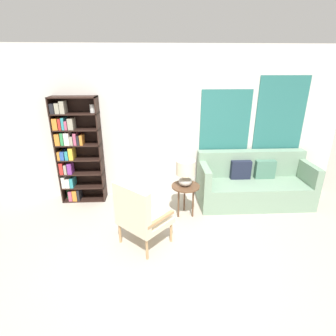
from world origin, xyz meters
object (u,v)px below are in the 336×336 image
object	(u,v)px
bookshelf	(74,150)
armchair	(138,214)
table_lamp	(185,171)
couch	(253,184)
side_table	(186,189)

from	to	relation	value
bookshelf	armchair	size ratio (longest dim) A/B	2.00
table_lamp	bookshelf	bearing A→B (deg)	161.20
bookshelf	couch	size ratio (longest dim) A/B	0.96
armchair	side_table	size ratio (longest dim) A/B	1.75
armchair	table_lamp	world-z (taller)	table_lamp
couch	side_table	size ratio (longest dim) A/B	3.66
couch	side_table	bearing A→B (deg)	-162.12
bookshelf	table_lamp	distance (m)	2.02
bookshelf	side_table	size ratio (longest dim) A/B	3.50
armchair	couch	size ratio (longest dim) A/B	0.48
bookshelf	side_table	world-z (taller)	bookshelf
table_lamp	armchair	bearing A→B (deg)	-131.83
armchair	table_lamp	xyz separation A→B (m)	(0.72, 0.80, 0.28)
couch	side_table	xyz separation A→B (m)	(-1.29, -0.41, 0.13)
armchair	table_lamp	size ratio (longest dim) A/B	2.19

